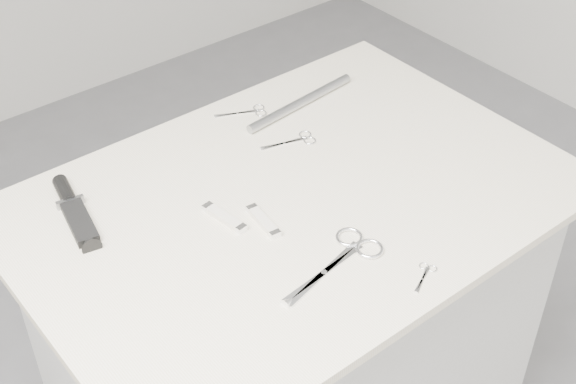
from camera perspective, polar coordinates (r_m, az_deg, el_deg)
plinth at (r=1.79m, az=0.35°, el=-11.98°), size 0.90×0.60×0.90m
display_board at (r=1.46m, az=0.42°, el=-0.57°), size 1.00×0.70×0.02m
large_shears at (r=1.34m, az=4.22°, el=-4.37°), size 0.21×0.09×0.01m
embroidery_scissors_a at (r=1.59m, az=0.64°, el=3.70°), size 0.11×0.06×0.00m
embroidery_scissors_b at (r=1.68m, az=-2.76°, el=5.71°), size 0.11×0.07×0.00m
tiny_scissors at (r=1.33m, az=9.71°, el=-5.77°), size 0.07×0.05×0.00m
sheathed_knife at (r=1.47m, az=-15.05°, el=-1.13°), size 0.07×0.19×0.02m
pocket_knife_a at (r=1.41m, az=-4.56°, el=-1.82°), size 0.03×0.10×0.01m
pocket_knife_b at (r=1.40m, az=-1.77°, el=-2.07°), size 0.03×0.09×0.01m
metal_rail at (r=1.69m, az=0.90°, el=6.37°), size 0.29×0.05×0.02m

